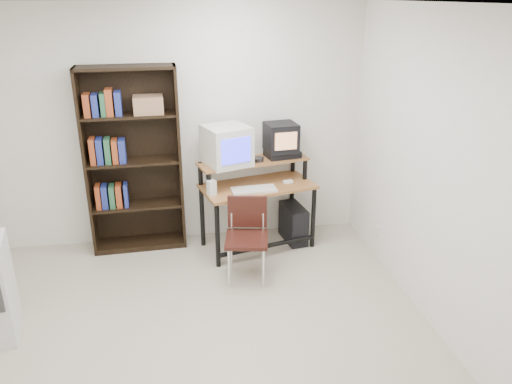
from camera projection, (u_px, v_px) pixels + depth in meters
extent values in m
cube|color=#BBB19B|center=(198.00, 344.00, 4.07)|extent=(4.00, 4.00, 0.01)
cube|color=white|center=(179.00, 3.00, 3.11)|extent=(4.00, 4.00, 0.01)
cube|color=silver|center=(182.00, 128.00, 5.42)|extent=(4.00, 0.01, 2.60)
cube|color=silver|center=(447.00, 180.00, 3.90)|extent=(0.01, 4.00, 2.60)
cube|color=#976131|center=(258.00, 186.00, 5.39)|extent=(1.30, 0.86, 0.03)
cube|color=#976131|center=(253.00, 161.00, 5.40)|extent=(1.25, 0.63, 0.02)
cylinder|color=black|center=(218.00, 235.00, 5.10)|extent=(0.05, 0.05, 0.72)
cylinder|color=black|center=(313.00, 217.00, 5.50)|extent=(0.05, 0.05, 0.72)
cylinder|color=black|center=(202.00, 205.00, 5.49)|extent=(0.05, 0.05, 0.98)
cylinder|color=black|center=(292.00, 190.00, 5.90)|extent=(0.05, 0.05, 0.98)
cylinder|color=black|center=(267.00, 246.00, 5.39)|extent=(1.10, 0.31, 0.05)
cube|color=beige|center=(227.00, 145.00, 5.23)|extent=(0.56, 0.56, 0.41)
cube|color=#3035FF|center=(236.00, 151.00, 5.04)|extent=(0.31, 0.12, 0.26)
cube|color=black|center=(282.00, 154.00, 5.50)|extent=(0.40, 0.32, 0.08)
cube|color=black|center=(281.00, 137.00, 5.42)|extent=(0.36, 0.35, 0.31)
cube|color=tan|center=(286.00, 141.00, 5.28)|extent=(0.24, 0.04, 0.19)
cylinder|color=#26262B|center=(258.00, 160.00, 5.36)|extent=(0.12, 0.12, 0.05)
cube|color=beige|center=(254.00, 190.00, 5.23)|extent=(0.48, 0.24, 0.03)
cube|color=black|center=(290.00, 184.00, 5.45)|extent=(0.22, 0.18, 0.01)
cube|color=white|center=(288.00, 182.00, 5.45)|extent=(0.11, 0.08, 0.03)
cube|color=beige|center=(212.00, 188.00, 5.09)|extent=(0.10, 0.10, 0.17)
cube|color=black|center=(293.00, 223.00, 5.71)|extent=(0.26, 0.47, 0.42)
cube|color=black|center=(247.00, 240.00, 4.84)|extent=(0.48, 0.48, 0.04)
cube|color=black|center=(247.00, 212.00, 4.93)|extent=(0.39, 0.11, 0.33)
cylinder|color=silver|center=(229.00, 269.00, 4.77)|extent=(0.02, 0.02, 0.42)
cylinder|color=silver|center=(263.00, 269.00, 4.76)|extent=(0.02, 0.02, 0.42)
cylinder|color=silver|center=(231.00, 252.00, 5.08)|extent=(0.02, 0.02, 0.42)
cylinder|color=silver|center=(264.00, 252.00, 5.07)|extent=(0.02, 0.02, 0.42)
cube|color=black|center=(86.00, 164.00, 5.20)|extent=(0.04, 0.33, 2.00)
cube|color=black|center=(180.00, 159.00, 5.39)|extent=(0.04, 0.33, 2.00)
cube|color=black|center=(134.00, 157.00, 5.44)|extent=(1.00, 0.06, 2.00)
cube|color=black|center=(125.00, 67.00, 4.93)|extent=(1.01, 0.37, 0.03)
cube|color=black|center=(141.00, 243.00, 5.65)|extent=(1.01, 0.37, 0.06)
cube|color=black|center=(138.00, 205.00, 5.48)|extent=(0.95, 0.35, 0.03)
cube|color=black|center=(134.00, 162.00, 5.30)|extent=(0.95, 0.35, 0.03)
cube|color=black|center=(129.00, 115.00, 5.11)|extent=(0.95, 0.35, 0.02)
cube|color=brown|center=(148.00, 105.00, 5.11)|extent=(0.31, 0.26, 0.18)
cube|color=beige|center=(377.00, 231.00, 5.32)|extent=(0.02, 0.08, 0.12)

